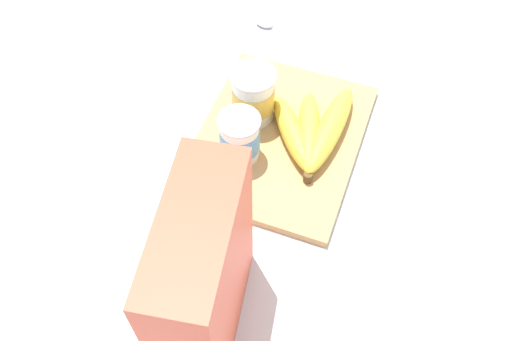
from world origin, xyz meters
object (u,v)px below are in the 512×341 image
(cutting_board, at_px, (279,139))
(banana_bunch, at_px, (313,131))
(cereal_box, at_px, (203,276))
(yogurt_cup_front, at_px, (240,137))
(yogurt_cup_back, at_px, (253,96))
(spoon, at_px, (277,28))

(cutting_board, distance_m, banana_bunch, 0.06)
(cutting_board, bearing_deg, banana_bunch, -75.53)
(cutting_board, height_order, cereal_box, cereal_box)
(cutting_board, xyz_separation_m, banana_bunch, (0.01, -0.05, 0.03))
(yogurt_cup_front, height_order, banana_bunch, yogurt_cup_front)
(yogurt_cup_back, xyz_separation_m, banana_bunch, (-0.02, -0.11, -0.03))
(cutting_board, bearing_deg, yogurt_cup_front, 138.67)
(cutting_board, distance_m, spoon, 0.27)
(cereal_box, bearing_deg, spoon, -179.41)
(cereal_box, distance_m, yogurt_cup_back, 0.35)
(cutting_board, relative_size, banana_bunch, 1.60)
(yogurt_cup_front, bearing_deg, banana_bunch, -55.77)
(cereal_box, height_order, banana_bunch, cereal_box)
(cereal_box, relative_size, spoon, 1.90)
(spoon, bearing_deg, yogurt_cup_front, -172.00)
(banana_bunch, height_order, spoon, banana_bunch)
(yogurt_cup_front, relative_size, spoon, 0.61)
(yogurt_cup_front, bearing_deg, spoon, 8.00)
(cutting_board, xyz_separation_m, spoon, (0.26, 0.09, -0.00))
(spoon, bearing_deg, banana_bunch, -149.84)
(cutting_board, xyz_separation_m, yogurt_cup_front, (-0.05, 0.05, 0.05))
(yogurt_cup_front, bearing_deg, cereal_box, -167.64)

